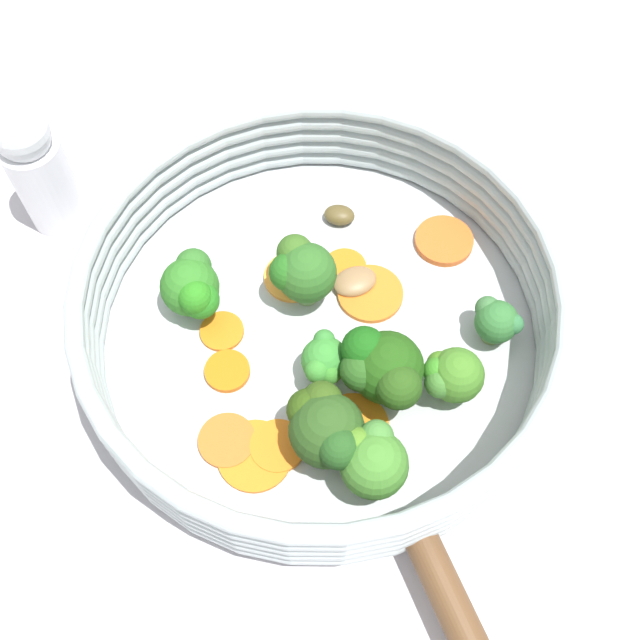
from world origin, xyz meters
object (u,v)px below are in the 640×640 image
Objects in this scene: carrot_slice_0 at (366,289)px; broccoli_floret_0 at (325,427)px; broccoli_floret_5 at (325,361)px; broccoli_floret_6 at (372,460)px; skillet at (320,335)px; mushroom_piece_0 at (355,281)px; broccoli_floret_1 at (193,288)px; mushroom_piece_1 at (339,215)px; carrot_slice_3 at (255,456)px; carrot_slice_1 at (354,427)px; carrot_slice_6 at (439,237)px; broccoli_floret_7 at (301,271)px; salt_shaker at (39,170)px; carrot_slice_7 at (278,446)px; carrot_slice_9 at (293,277)px; carrot_slice_5 at (345,267)px; carrot_slice_8 at (222,331)px; broccoli_floret_3 at (451,375)px; broccoli_floret_4 at (383,367)px; broccoli_floret_2 at (496,321)px; carrot_slice_4 at (227,371)px.

broccoli_floret_0 reaches higher than carrot_slice_0.
broccoli_floret_6 is at bearing -107.07° from broccoli_floret_5.
skillet is 0.11m from broccoli_floret_6.
mushroom_piece_0 is (-0.00, 0.01, 0.00)m from carrot_slice_0.
carrot_slice_0 is at bearing 36.63° from broccoli_floret_0.
mushroom_piece_1 is (0.13, -0.00, -0.02)m from broccoli_floret_1.
carrot_slice_3 reaches higher than skillet.
carrot_slice_1 is 0.11m from mushroom_piece_0.
broccoli_floret_7 reaches higher than carrot_slice_6.
salt_shaker reaches higher than broccoli_floret_6.
broccoli_floret_0 is 0.11m from broccoli_floret_7.
carrot_slice_6 is at bearing -20.46° from broccoli_floret_1.
carrot_slice_9 is at bearing 47.73° from carrot_slice_7.
mushroom_piece_1 is (0.02, 0.04, 0.00)m from carrot_slice_5.
carrot_slice_8 is 0.07m from carrot_slice_9.
carrot_slice_8 is at bearing 67.66° from carrot_slice_3.
carrot_slice_5 is 0.12m from broccoli_floret_3.
broccoli_floret_6 is 0.20m from mushroom_piece_1.
carrot_slice_6 is 0.08m from mushroom_piece_1.
carrot_slice_5 is at bearing 31.84° from skillet.
carrot_slice_8 is 0.73× the size of carrot_slice_9.
carrot_slice_8 is 0.15m from broccoli_floret_6.
broccoli_floret_6 is (-0.09, -0.10, 0.03)m from carrot_slice_0.
broccoli_floret_3 is at bearing -46.34° from broccoli_floret_5.
broccoli_floret_6 reaches higher than carrot_slice_9.
salt_shaker is at bearing 112.68° from broccoli_floret_3.
carrot_slice_5 is at bearing 32.83° from carrot_slice_7.
carrot_slice_3 is at bearing -153.31° from skillet.
carrot_slice_0 is 0.13m from carrot_slice_7.
carrot_slice_5 is 0.51× the size of broccoli_floret_4.
broccoli_floret_6 is at bearing -113.27° from carrot_slice_1.
broccoli_floret_0 reaches higher than carrot_slice_8.
carrot_slice_6 is at bearing -6.32° from mushroom_piece_0.
broccoli_floret_5 is at bearing 72.93° from broccoli_floret_6.
broccoli_floret_1 is at bearing 160.71° from carrot_slice_9.
carrot_slice_3 and carrot_slice_5 have the same top height.
carrot_slice_1 is at bearing -127.14° from carrot_slice_5.
carrot_slice_3 is at bearing 169.85° from broccoli_floret_2.
carrot_slice_4 is 0.07m from broccoli_floret_5.
mushroom_piece_0 reaches higher than carrot_slice_6.
salt_shaker reaches higher than broccoli_floret_4.
salt_shaker is at bearing 134.84° from carrot_slice_6.
broccoli_floret_0 and broccoli_floret_4 have the same top height.
broccoli_floret_2 is (0.12, -0.01, 0.02)m from carrot_slice_1.
carrot_slice_8 is (-0.03, 0.11, -0.00)m from carrot_slice_1.
broccoli_floret_1 is (0.02, 0.12, 0.02)m from carrot_slice_7.
salt_shaker reaches higher than carrot_slice_8.
carrot_slice_4 is at bearing 168.43° from skillet.
broccoli_floret_7 reaches higher than broccoli_floret_1.
broccoli_floret_4 reaches higher than mushroom_piece_1.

